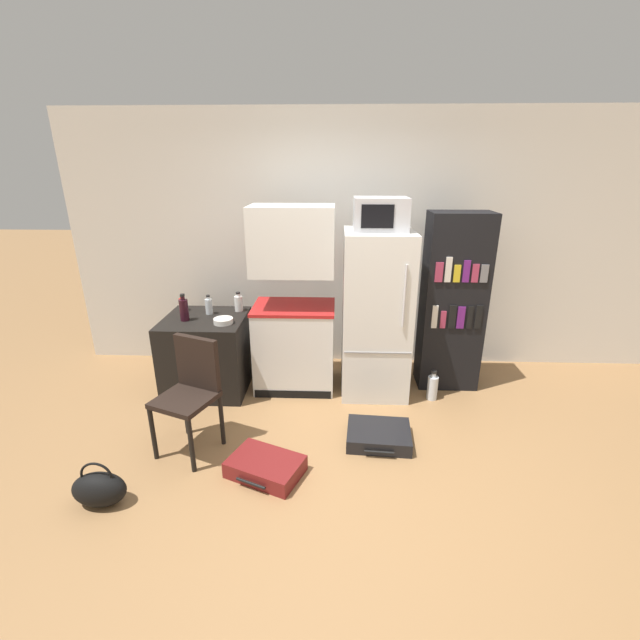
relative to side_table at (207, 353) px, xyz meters
The scene contains 17 objects.
ground_plane 1.91m from the side_table, 41.19° to the right, with size 24.00×24.00×0.00m, color olive.
wall_back 2.03m from the side_table, 25.58° to the left, with size 6.40×0.10×2.68m.
side_table is the anchor object (origin of this frame).
kitchen_hutch 0.98m from the side_table, ahead, with size 0.79×0.57×1.80m.
refrigerator 1.71m from the side_table, ahead, with size 0.63×0.67×1.58m.
microwave 2.14m from the side_table, ahead, with size 0.47×0.35×0.29m.
bookshelf 2.47m from the side_table, ahead, with size 0.58×0.37×1.74m.
bottle_milk_white 0.59m from the side_table, 36.99° to the left, with size 0.08×0.08×0.20m.
bottle_wine_dark 0.52m from the side_table, 153.67° to the right, with size 0.08×0.08×0.26m.
bottle_ketchup_red 0.56m from the side_table, 143.10° to the left, with size 0.06×0.06×0.16m.
bottle_clear_short 0.47m from the side_table, 79.01° to the left, with size 0.07×0.07×0.19m.
bowl 0.48m from the side_table, 32.41° to the right, with size 0.18×0.18×0.05m.
chair 0.98m from the side_table, 80.16° to the right, with size 0.52×0.52×0.91m.
suitcase_large_flat 1.87m from the side_table, 27.50° to the right, with size 0.54×0.46×0.11m.
suitcase_small_flat 1.52m from the side_table, 58.91° to the right, with size 0.61×0.52×0.12m.
handbag 1.66m from the side_table, 99.86° to the right, with size 0.36×0.20×0.33m.
water_bottle_front 2.23m from the side_table, ahead, with size 0.10×0.10×0.30m.
Camera 1 is at (-0.14, -2.59, 2.15)m, focal length 24.00 mm.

